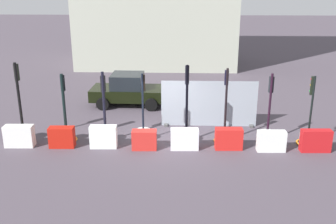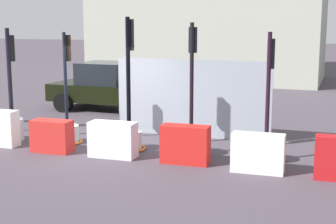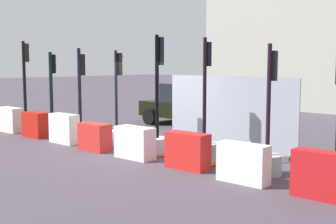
{
  "view_description": "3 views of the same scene",
  "coord_description": "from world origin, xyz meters",
  "views": [
    {
      "loc": [
        0.66,
        -15.13,
        6.38
      ],
      "look_at": [
        0.11,
        0.04,
        1.22
      ],
      "focal_mm": 41.9,
      "sensor_mm": 36.0,
      "label": 1
    },
    {
      "loc": [
        5.82,
        -11.23,
        3.15
      ],
      "look_at": [
        1.84,
        -0.02,
        0.98
      ],
      "focal_mm": 54.3,
      "sensor_mm": 36.0,
      "label": 2
    },
    {
      "loc": [
        9.09,
        -8.59,
        2.47
      ],
      "look_at": [
        0.89,
        0.29,
        1.13
      ],
      "focal_mm": 47.22,
      "sensor_mm": 36.0,
      "label": 3
    }
  ],
  "objects": [
    {
      "name": "traffic_light_2",
      "position": [
        -2.46,
        -0.21,
        0.64
      ],
      "size": [
        0.58,
        0.58,
        2.94
      ],
      "color": "silver",
      "rests_on": "ground_plane"
    },
    {
      "name": "construction_barrier_1",
      "position": [
        -4.09,
        -0.87,
        0.42
      ],
      "size": [
        1.01,
        0.47,
        0.84
      ],
      "color": "red",
      "rests_on": "ground_plane"
    },
    {
      "name": "traffic_light_7",
      "position": [
        5.8,
        -0.21,
        0.41
      ],
      "size": [
        0.89,
        0.89,
        2.84
      ],
      "color": "silver",
      "rests_on": "ground_plane"
    },
    {
      "name": "car_black_sedan",
      "position": [
        -2.14,
        4.82,
        0.8
      ],
      "size": [
        4.06,
        2.32,
        1.67
      ],
      "color": "black",
      "rests_on": "ground_plane"
    },
    {
      "name": "construction_barrier_0",
      "position": [
        -5.81,
        -0.87,
        0.44
      ],
      "size": [
        1.16,
        0.48,
        0.88
      ],
      "color": "silver",
      "rests_on": "ground_plane"
    },
    {
      "name": "construction_barrier_7",
      "position": [
        5.87,
        -0.93,
        0.44
      ],
      "size": [
        1.17,
        0.41,
        0.88
      ],
      "color": "red",
      "rests_on": "ground_plane"
    },
    {
      "name": "construction_barrier_3",
      "position": [
        -0.79,
        -0.95,
        0.39
      ],
      "size": [
        0.99,
        0.49,
        0.78
      ],
      "color": "red",
      "rests_on": "ground_plane"
    },
    {
      "name": "traffic_light_5",
      "position": [
        2.44,
        -0.07,
        0.44
      ],
      "size": [
        0.87,
        0.87,
        3.09
      ],
      "color": "#B1B0A6",
      "rests_on": "ground_plane"
    },
    {
      "name": "traffic_light_0",
      "position": [
        -5.93,
        -0.17,
        0.65
      ],
      "size": [
        0.63,
        0.63,
        3.27
      ],
      "color": "silver",
      "rests_on": "ground_plane"
    },
    {
      "name": "ground_plane",
      "position": [
        0.0,
        0.0,
        0.0
      ],
      "size": [
        120.0,
        120.0,
        0.0
      ],
      "primitive_type": "plane",
      "color": "#49404A"
    },
    {
      "name": "traffic_light_1",
      "position": [
        -4.1,
        -0.21,
        0.51
      ],
      "size": [
        0.85,
        0.85,
        2.84
      ],
      "color": "silver",
      "rests_on": "ground_plane"
    },
    {
      "name": "traffic_light_6",
      "position": [
        4.2,
        -0.04,
        0.54
      ],
      "size": [
        0.65,
        0.65,
        2.89
      ],
      "color": "#A8B2AF",
      "rests_on": "ground_plane"
    },
    {
      "name": "construction_barrier_4",
      "position": [
        0.79,
        -0.88,
        0.41
      ],
      "size": [
        1.11,
        0.5,
        0.82
      ],
      "color": "white",
      "rests_on": "ground_plane"
    },
    {
      "name": "traffic_light_3",
      "position": [
        -0.92,
        -0.02,
        0.46
      ],
      "size": [
        0.76,
        0.76,
        2.84
      ],
      "color": "silver",
      "rests_on": "ground_plane"
    },
    {
      "name": "construction_barrier_2",
      "position": [
        -2.42,
        -0.86,
        0.45
      ],
      "size": [
        1.07,
        0.43,
        0.91
      ],
      "color": "white",
      "rests_on": "ground_plane"
    },
    {
      "name": "traffic_light_4",
      "position": [
        0.87,
        -0.12,
        0.56
      ],
      "size": [
        0.82,
        0.82,
        3.22
      ],
      "color": "silver",
      "rests_on": "ground_plane"
    },
    {
      "name": "construction_barrier_6",
      "position": [
        4.16,
        -0.96,
        0.41
      ],
      "size": [
        1.1,
        0.42,
        0.82
      ],
      "color": "silver",
      "rests_on": "ground_plane"
    },
    {
      "name": "site_fence_panel",
      "position": [
        1.9,
        1.75,
        1.01
      ],
      "size": [
        4.31,
        0.5,
        2.1
      ],
      "color": "#919BA7",
      "rests_on": "ground_plane"
    },
    {
      "name": "construction_barrier_5",
      "position": [
        2.53,
        -0.81,
        0.43
      ],
      "size": [
        1.08,
        0.47,
        0.85
      ],
      "color": "red",
      "rests_on": "ground_plane"
    }
  ]
}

